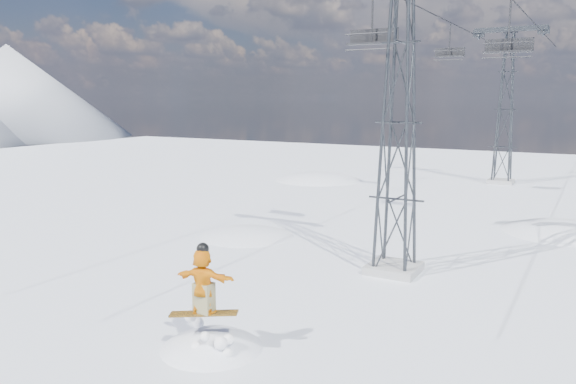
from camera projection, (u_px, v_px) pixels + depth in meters
name	position (u px, v px, depth m)	size (l,w,h in m)	color
ground	(261.00, 352.00, 14.18)	(120.00, 120.00, 0.00)	white
snow_terrain	(372.00, 347.00, 36.36)	(39.00, 37.00, 22.00)	white
lift_tower_near	(398.00, 123.00, 19.79)	(5.20, 1.80, 11.43)	#999999
lift_tower_far	(505.00, 110.00, 41.34)	(5.20, 1.80, 11.43)	#999999
haul_cables	(472.00, 9.00, 28.81)	(4.46, 51.00, 0.06)	black
lift_chair_near	(372.00, 38.00, 22.91)	(2.09, 0.60, 2.59)	black
lift_chair_mid	(508.00, 47.00, 26.03)	(2.16, 0.62, 2.68)	black
lift_chair_far	(449.00, 53.00, 34.24)	(1.80, 0.52, 2.24)	black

